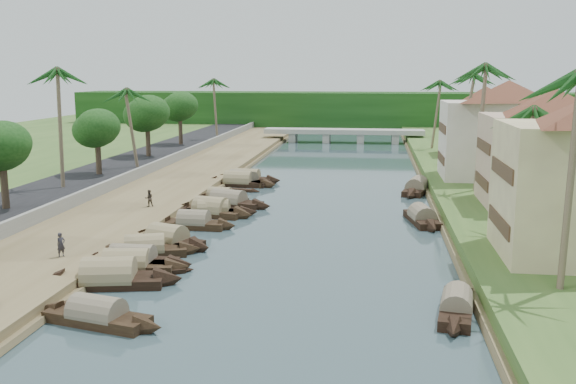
# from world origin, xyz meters

# --- Properties ---
(ground) EXTENTS (220.00, 220.00, 0.00)m
(ground) POSITION_xyz_m (0.00, 0.00, 0.00)
(ground) COLOR #34494E
(ground) RESTS_ON ground
(left_bank) EXTENTS (10.00, 180.00, 0.80)m
(left_bank) POSITION_xyz_m (-16.00, 20.00, 0.40)
(left_bank) COLOR brown
(left_bank) RESTS_ON ground
(right_bank) EXTENTS (16.00, 180.00, 1.20)m
(right_bank) POSITION_xyz_m (19.00, 20.00, 0.60)
(right_bank) COLOR #345522
(right_bank) RESTS_ON ground
(road) EXTENTS (8.00, 180.00, 1.40)m
(road) POSITION_xyz_m (-24.50, 20.00, 0.70)
(road) COLOR black
(road) RESTS_ON ground
(retaining_wall) EXTENTS (0.40, 180.00, 1.10)m
(retaining_wall) POSITION_xyz_m (-20.20, 20.00, 1.35)
(retaining_wall) COLOR slate
(retaining_wall) RESTS_ON left_bank
(treeline) EXTENTS (120.00, 14.00, 8.00)m
(treeline) POSITION_xyz_m (0.00, 100.00, 4.00)
(treeline) COLOR #11360E
(treeline) RESTS_ON ground
(bridge) EXTENTS (28.00, 4.00, 2.40)m
(bridge) POSITION_xyz_m (0.00, 72.00, 1.72)
(bridge) COLOR #99998F
(bridge) RESTS_ON ground
(building_mid) EXTENTS (14.11, 14.11, 9.70)m
(building_mid) POSITION_xyz_m (19.99, 14.00, 6.13)
(building_mid) COLOR tan
(building_mid) RESTS_ON right_bank
(building_far) EXTENTS (15.59, 15.59, 10.20)m
(building_far) POSITION_xyz_m (18.99, 28.00, 6.38)
(building_far) COLOR beige
(building_far) RESTS_ON right_bank
(building_distant) EXTENTS (12.62, 12.62, 9.20)m
(building_distant) POSITION_xyz_m (19.99, 48.00, 5.88)
(building_distant) COLOR beige
(building_distant) RESTS_ON right_bank
(sampan_0) EXTENTS (7.72, 3.30, 2.02)m
(sampan_0) POSITION_xyz_m (-7.94, -13.19, 0.41)
(sampan_0) COLOR black
(sampan_0) RESTS_ON ground
(sampan_1) EXTENTS (8.91, 3.69, 2.54)m
(sampan_1) POSITION_xyz_m (-9.69, -7.64, 0.42)
(sampan_1) COLOR black
(sampan_1) RESTS_ON ground
(sampan_2) EXTENTS (8.20, 2.72, 2.14)m
(sampan_2) POSITION_xyz_m (-9.66, -5.04, 0.41)
(sampan_2) COLOR black
(sampan_2) RESTS_ON ground
(sampan_3) EXTENTS (7.99, 1.92, 2.16)m
(sampan_3) POSITION_xyz_m (-9.65, -4.05, 0.41)
(sampan_3) COLOR black
(sampan_3) RESTS_ON ground
(sampan_4) EXTENTS (7.81, 4.07, 2.19)m
(sampan_4) POSITION_xyz_m (-9.78, -1.47, 0.42)
(sampan_4) COLOR black
(sampan_4) RESTS_ON ground
(sampan_5) EXTENTS (7.60, 4.34, 2.36)m
(sampan_5) POSITION_xyz_m (-9.07, 1.13, 0.42)
(sampan_5) COLOR black
(sampan_5) RESTS_ON ground
(sampan_6) EXTENTS (7.10, 2.04, 2.12)m
(sampan_6) POSITION_xyz_m (-8.71, 6.67, 0.41)
(sampan_6) COLOR black
(sampan_6) RESTS_ON ground
(sampan_7) EXTENTS (7.94, 2.88, 2.09)m
(sampan_7) POSITION_xyz_m (-8.24, 11.11, 0.41)
(sampan_7) COLOR black
(sampan_7) RESTS_ON ground
(sampan_8) EXTENTS (8.27, 3.78, 2.46)m
(sampan_8) POSITION_xyz_m (-8.50, 11.28, 0.42)
(sampan_8) COLOR black
(sampan_8) RESTS_ON ground
(sampan_9) EXTENTS (9.13, 4.46, 2.27)m
(sampan_9) POSITION_xyz_m (-7.93, 15.48, 0.42)
(sampan_9) COLOR black
(sampan_9) RESTS_ON ground
(sampan_10) EXTENTS (6.46, 2.32, 1.81)m
(sampan_10) POSITION_xyz_m (-9.29, 17.83, 0.40)
(sampan_10) COLOR black
(sampan_10) RESTS_ON ground
(sampan_11) EXTENTS (8.73, 2.53, 2.44)m
(sampan_11) POSITION_xyz_m (-9.25, 26.16, 0.42)
(sampan_11) COLOR black
(sampan_11) RESTS_ON ground
(sampan_12) EXTENTS (9.12, 6.02, 2.24)m
(sampan_12) POSITION_xyz_m (-9.04, 27.26, 0.42)
(sampan_12) COLOR black
(sampan_12) RESTS_ON ground
(sampan_13) EXTENTS (8.22, 2.64, 2.21)m
(sampan_13) POSITION_xyz_m (-8.79, 28.69, 0.42)
(sampan_13) COLOR black
(sampan_13) RESTS_ON ground
(sampan_14) EXTENTS (2.59, 7.70, 1.88)m
(sampan_14) POSITION_xyz_m (9.67, -9.46, 0.41)
(sampan_14) COLOR black
(sampan_14) RESTS_ON ground
(sampan_15) EXTENTS (3.10, 8.02, 2.12)m
(sampan_15) POSITION_xyz_m (9.36, 10.94, 0.41)
(sampan_15) COLOR black
(sampan_15) RESTS_ON ground
(sampan_16) EXTENTS (3.89, 9.60, 2.29)m
(sampan_16) POSITION_xyz_m (9.83, 24.99, 0.42)
(sampan_16) COLOR black
(sampan_16) RESTS_ON ground
(canoe_1) EXTENTS (4.02, 2.71, 0.69)m
(canoe_1) POSITION_xyz_m (-7.46, -5.26, 0.10)
(canoe_1) COLOR black
(canoe_1) RESTS_ON ground
(canoe_2) EXTENTS (4.76, 1.55, 0.69)m
(canoe_2) POSITION_xyz_m (-8.55, 23.00, 0.10)
(canoe_2) COLOR black
(canoe_2) RESTS_ON ground
(palm_1) EXTENTS (3.20, 3.20, 10.00)m
(palm_1) POSITION_xyz_m (16.00, 4.37, 9.46)
(palm_1) COLOR #70604B
(palm_1) RESTS_ON ground
(palm_2) EXTENTS (3.20, 3.20, 13.11)m
(palm_2) POSITION_xyz_m (15.00, 20.15, 12.46)
(palm_2) COLOR #70604B
(palm_2) RESTS_ON ground
(palm_3) EXTENTS (3.20, 3.20, 12.31)m
(palm_3) POSITION_xyz_m (16.00, 39.37, 11.72)
(palm_3) COLOR #70604B
(palm_3) RESTS_ON ground
(palm_5) EXTENTS (3.20, 3.20, 12.55)m
(palm_5) POSITION_xyz_m (-24.00, 15.47, 12.12)
(palm_5) COLOR #70604B
(palm_5) RESTS_ON ground
(palm_6) EXTENTS (3.20, 3.20, 10.35)m
(palm_6) POSITION_xyz_m (-22.00, 29.12, 10.01)
(palm_6) COLOR #70604B
(palm_6) RESTS_ON ground
(palm_7) EXTENTS (3.20, 3.20, 11.20)m
(palm_7) POSITION_xyz_m (14.00, 54.69, 10.63)
(palm_7) COLOR #70604B
(palm_7) RESTS_ON ground
(palm_8) EXTENTS (3.20, 3.20, 11.14)m
(palm_8) POSITION_xyz_m (-20.50, 61.98, 10.76)
(palm_8) COLOR #70604B
(palm_8) RESTS_ON ground
(tree_2) EXTENTS (4.45, 4.45, 6.83)m
(tree_2) POSITION_xyz_m (-24.00, 5.72, 6.31)
(tree_2) COLOR #4D392C
(tree_2) RESTS_ON ground
(tree_3) EXTENTS (4.59, 4.59, 6.80)m
(tree_3) POSITION_xyz_m (-24.00, 23.61, 6.23)
(tree_3) COLOR #4D392C
(tree_3) RESTS_ON ground
(tree_4) EXTENTS (5.36, 5.36, 7.74)m
(tree_4) POSITION_xyz_m (-24.00, 39.07, 6.85)
(tree_4) COLOR #4D392C
(tree_4) RESTS_ON ground
(tree_5) EXTENTS (5.00, 5.00, 7.77)m
(tree_5) POSITION_xyz_m (-24.00, 53.42, 7.02)
(tree_5) COLOR #4D392C
(tree_5) RESTS_ON ground
(tree_6) EXTENTS (4.52, 4.52, 6.95)m
(tree_6) POSITION_xyz_m (24.00, 31.16, 6.20)
(tree_6) COLOR #4D392C
(tree_6) RESTS_ON ground
(person_near) EXTENTS (0.61, 0.67, 1.55)m
(person_near) POSITION_xyz_m (-13.92, -4.93, 1.57)
(person_near) COLOR #26242C
(person_near) RESTS_ON left_bank
(person_far) EXTENTS (0.89, 0.84, 1.45)m
(person_far) POSITION_xyz_m (-13.78, 10.62, 1.52)
(person_far) COLOR #393028
(person_far) RESTS_ON left_bank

